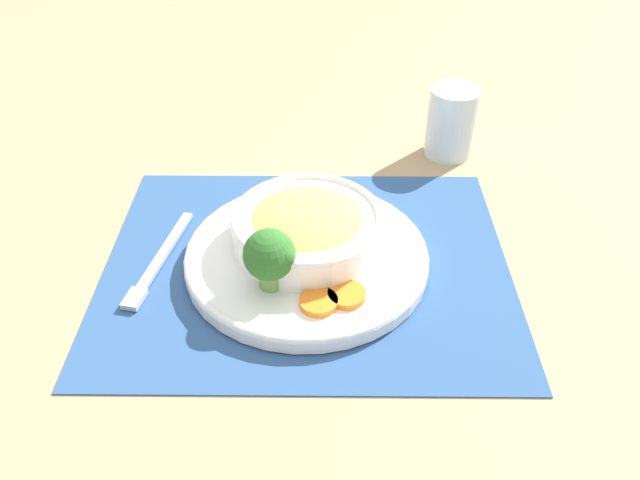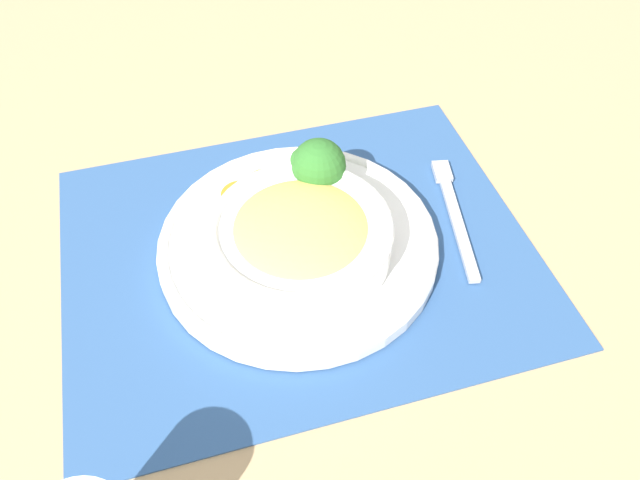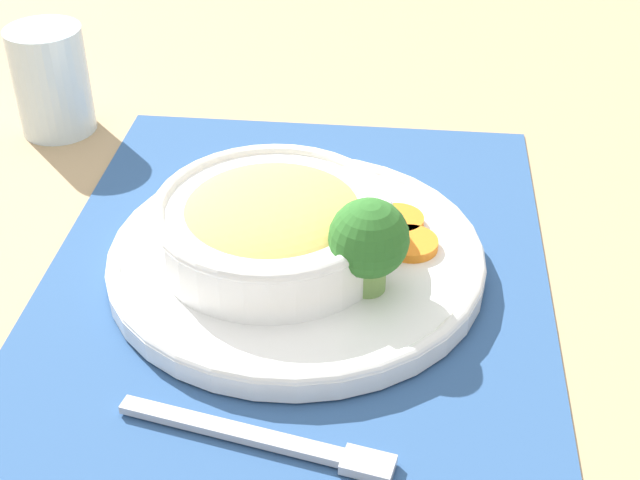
% 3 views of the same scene
% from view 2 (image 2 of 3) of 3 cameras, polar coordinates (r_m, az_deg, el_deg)
% --- Properties ---
extents(ground_plane, '(4.00, 4.00, 0.00)m').
position_cam_2_polar(ground_plane, '(0.67, -1.96, -1.09)').
color(ground_plane, tan).
extents(placemat, '(0.52, 0.43, 0.00)m').
position_cam_2_polar(placemat, '(0.67, -1.96, -0.98)').
color(placemat, '#2D5184').
rests_on(placemat, ground_plane).
extents(plate, '(0.30, 0.30, 0.02)m').
position_cam_2_polar(plate, '(0.66, -1.99, -0.24)').
color(plate, white).
rests_on(plate, placemat).
extents(bowl, '(0.19, 0.19, 0.05)m').
position_cam_2_polar(bowl, '(0.63, -1.85, 0.38)').
color(bowl, white).
rests_on(bowl, plate).
extents(broccoli_floret, '(0.06, 0.06, 0.07)m').
position_cam_2_polar(broccoli_floret, '(0.67, -0.15, 6.74)').
color(broccoli_floret, '#759E51').
rests_on(broccoli_floret, plate).
extents(carrot_slice_near, '(0.04, 0.04, 0.01)m').
position_cam_2_polar(carrot_slice_near, '(0.71, -5.03, 5.15)').
color(carrot_slice_near, orange).
rests_on(carrot_slice_near, plate).
extents(carrot_slice_middle, '(0.04, 0.04, 0.01)m').
position_cam_2_polar(carrot_slice_middle, '(0.70, -7.30, 4.03)').
color(carrot_slice_middle, orange).
rests_on(carrot_slice_middle, plate).
extents(fork, '(0.04, 0.18, 0.01)m').
position_cam_2_polar(fork, '(0.73, 11.98, 3.15)').
color(fork, '#B7B7BC').
rests_on(fork, placemat).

